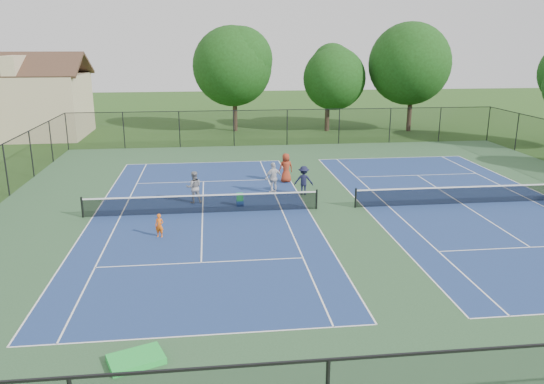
{
  "coord_description": "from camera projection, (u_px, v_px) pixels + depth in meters",
  "views": [
    {
      "loc": [
        -6.48,
        -26.13,
        8.49
      ],
      "look_at": [
        -3.52,
        -1.0,
        1.3
      ],
      "focal_mm": 35.0,
      "sensor_mm": 36.0,
      "label": 1
    }
  ],
  "objects": [
    {
      "name": "tennis_court_left",
      "position": [
        203.0,
        211.0,
        27.2
      ],
      "size": [
        12.0,
        23.83,
        1.07
      ],
      "color": "navy",
      "rests_on": "ground"
    },
    {
      "name": "bystander_c",
      "position": [
        286.0,
        168.0,
        33.02
      ],
      "size": [
        1.0,
        0.75,
        1.83
      ],
      "primitive_type": "imported",
      "rotation": [
        0.0,
        0.0,
        3.35
      ],
      "color": "maroon",
      "rests_on": "ground"
    },
    {
      "name": "tree_back_c",
      "position": [
        328.0,
        74.0,
        50.96
      ],
      "size": [
        6.0,
        6.0,
        8.4
      ],
      "color": "#2D2116",
      "rests_on": "ground"
    },
    {
      "name": "perimeter_fence",
      "position": [
        337.0,
        179.0,
        27.57
      ],
      "size": [
        36.08,
        36.08,
        3.02
      ],
      "color": "black",
      "rests_on": "ground"
    },
    {
      "name": "tree_back_d",
      "position": [
        413.0,
        60.0,
        50.53
      ],
      "size": [
        7.8,
        7.8,
        10.37
      ],
      "color": "#2D2116",
      "rests_on": "ground"
    },
    {
      "name": "instructor",
      "position": [
        194.0,
        187.0,
        28.75
      ],
      "size": [
        0.92,
        0.76,
        1.77
      ],
      "primitive_type": "imported",
      "rotation": [
        0.0,
        0.0,
        3.25
      ],
      "color": "gray",
      "rests_on": "ground"
    },
    {
      "name": "court_pad",
      "position": [
        336.0,
        208.0,
        28.01
      ],
      "size": [
        36.0,
        36.0,
        0.01
      ],
      "primitive_type": "cube",
      "color": "#2B4D2D",
      "rests_on": "ground"
    },
    {
      "name": "tree_back_b",
      "position": [
        234.0,
        62.0,
        50.6
      ],
      "size": [
        7.6,
        7.6,
        10.03
      ],
      "color": "#2D2116",
      "rests_on": "ground"
    },
    {
      "name": "ground",
      "position": [
        336.0,
        208.0,
        28.01
      ],
      "size": [
        140.0,
        140.0,
        0.0
      ],
      "primitive_type": "plane",
      "color": "#234716",
      "rests_on": "ground"
    },
    {
      "name": "bystander_b",
      "position": [
        304.0,
        180.0,
        30.34
      ],
      "size": [
        1.19,
        0.84,
        1.68
      ],
      "primitive_type": "imported",
      "rotation": [
        0.0,
        0.0,
        2.93
      ],
      "color": "#171933",
      "rests_on": "ground"
    },
    {
      "name": "ball_hopper",
      "position": [
        240.0,
        197.0,
        28.26
      ],
      "size": [
        0.35,
        0.28,
        0.4
      ],
      "primitive_type": "cube",
      "rotation": [
        0.0,
        0.0,
        0.02
      ],
      "color": "green",
      "rests_on": "ball_crate"
    },
    {
      "name": "bystander_a",
      "position": [
        274.0,
        178.0,
        30.57
      ],
      "size": [
        1.16,
        0.82,
        1.83
      ],
      "primitive_type": "imported",
      "rotation": [
        0.0,
        0.0,
        3.53
      ],
      "color": "silver",
      "rests_on": "ground"
    },
    {
      "name": "green_tarp",
      "position": [
        136.0,
        359.0,
        14.53
      ],
      "size": [
        1.71,
        1.43,
        0.18
      ],
      "primitive_type": "cube",
      "rotation": [
        0.0,
        0.0,
        0.37
      ],
      "color": "green",
      "rests_on": "ground"
    },
    {
      "name": "ball_crate",
      "position": [
        240.0,
        203.0,
        28.35
      ],
      "size": [
        0.39,
        0.32,
        0.31
      ],
      "primitive_type": "cube",
      "rotation": [
        0.0,
        0.0,
        0.08
      ],
      "color": "navy",
      "rests_on": "ground"
    },
    {
      "name": "clapboard_house",
      "position": [
        28.0,
        103.0,
        48.46
      ],
      "size": [
        10.8,
        8.1,
        7.65
      ],
      "color": "tan",
      "rests_on": "ground"
    },
    {
      "name": "tennis_court_right",
      "position": [
        462.0,
        202.0,
        28.77
      ],
      "size": [
        12.0,
        23.83,
        1.07
      ],
      "color": "navy",
      "rests_on": "ground"
    },
    {
      "name": "child_player",
      "position": [
        159.0,
        226.0,
        23.77
      ],
      "size": [
        0.45,
        0.36,
        1.08
      ],
      "primitive_type": "imported",
      "rotation": [
        0.0,
        0.0,
        -0.28
      ],
      "color": "orange",
      "rests_on": "ground"
    }
  ]
}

